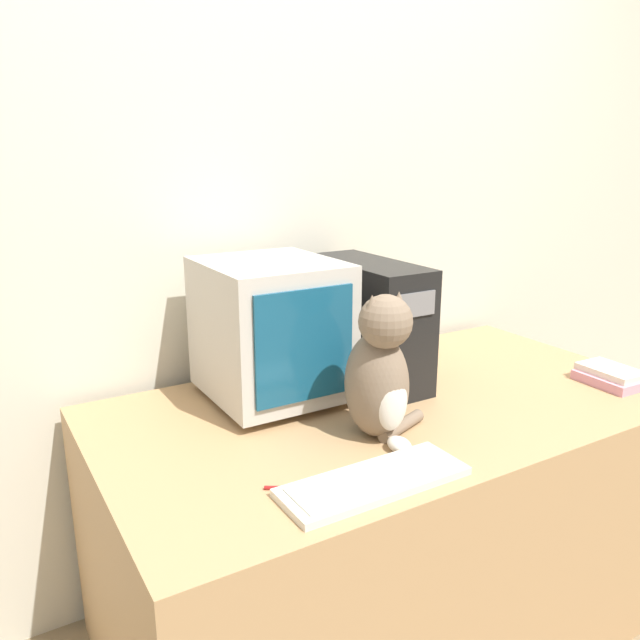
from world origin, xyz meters
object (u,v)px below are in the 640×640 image
Objects in this scene: keyboard at (374,481)px; cat at (380,374)px; pen at (299,488)px; crt_monitor at (271,330)px; computer_tower at (368,322)px; book_stack at (610,376)px.

cat is at bearing 51.75° from keyboard.
cat is 2.88× the size of pen.
crt_monitor is 0.39m from cat.
computer_tower reaches higher than book_stack.
book_stack is (0.98, -0.44, -0.19)m from crt_monitor.
book_stack is at bearing -24.17° from crt_monitor.
crt_monitor is 0.90× the size of computer_tower.
pen is (-0.18, -0.50, -0.21)m from crt_monitor.
crt_monitor is at bearing 177.42° from computer_tower.
crt_monitor is 3.10× the size of pen.
pen is at bearing 155.93° from keyboard.
pen is at bearing -177.28° from book_stack.
crt_monitor is 1.08× the size of cat.
book_stack is at bearing -33.32° from computer_tower.
computer_tower is 0.73m from pen.
keyboard is 0.17m from pen.
crt_monitor is 0.95× the size of keyboard.
computer_tower reaches higher than pen.
cat is (0.15, 0.19, 0.16)m from keyboard.
pen is (-0.52, -0.48, -0.19)m from computer_tower.
keyboard is (-0.37, -0.55, -0.18)m from computer_tower.
cat is at bearing -71.67° from crt_monitor.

